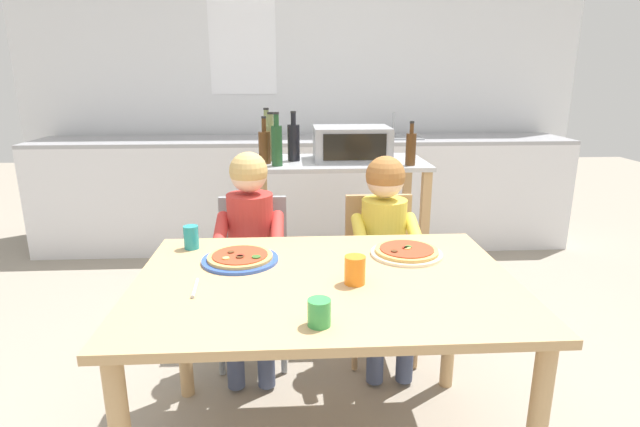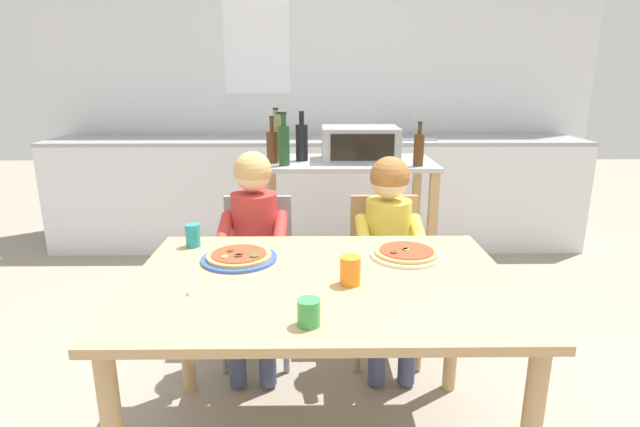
# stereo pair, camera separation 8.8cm
# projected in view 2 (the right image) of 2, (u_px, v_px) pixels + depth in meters

# --- Properties ---
(ground_plane) EXTENTS (11.42, 11.42, 0.00)m
(ground_plane) POSITION_uv_depth(u_px,v_px,m) (318.00, 315.00, 3.04)
(ground_plane) COLOR gray
(back_wall_tiled) EXTENTS (4.84, 0.13, 2.70)m
(back_wall_tiled) POSITION_uv_depth(u_px,v_px,m) (316.00, 82.00, 4.38)
(back_wall_tiled) COLOR silver
(back_wall_tiled) RESTS_ON ground
(kitchen_counter) EXTENTS (4.36, 0.60, 1.11)m
(kitchen_counter) POSITION_uv_depth(u_px,v_px,m) (317.00, 192.00, 4.23)
(kitchen_counter) COLOR silver
(kitchen_counter) RESTS_ON ground
(kitchen_island_cart) EXTENTS (1.03, 0.55, 0.92)m
(kitchen_island_cart) POSITION_uv_depth(u_px,v_px,m) (347.00, 211.00, 3.07)
(kitchen_island_cart) COLOR #B7BABF
(kitchen_island_cart) RESTS_ON ground
(toaster_oven) EXTENTS (0.45, 0.33, 0.20)m
(toaster_oven) POSITION_uv_depth(u_px,v_px,m) (360.00, 144.00, 2.98)
(toaster_oven) COLOR #999BA0
(toaster_oven) RESTS_ON kitchen_island_cart
(bottle_slim_sauce) EXTENTS (0.06, 0.06, 0.30)m
(bottle_slim_sauce) POSITION_uv_depth(u_px,v_px,m) (284.00, 144.00, 2.80)
(bottle_slim_sauce) COLOR #1E4723
(bottle_slim_sauce) RESTS_ON kitchen_island_cart
(bottle_brown_beer) EXTENTS (0.07, 0.07, 0.29)m
(bottle_brown_beer) POSITION_uv_depth(u_px,v_px,m) (302.00, 141.00, 2.96)
(bottle_brown_beer) COLOR black
(bottle_brown_beer) RESTS_ON kitchen_island_cart
(bottle_squat_spirits) EXTENTS (0.08, 0.08, 0.29)m
(bottle_squat_spirits) POSITION_uv_depth(u_px,v_px,m) (279.00, 141.00, 2.98)
(bottle_squat_spirits) COLOR olive
(bottle_squat_spirits) RESTS_ON kitchen_island_cart
(bottle_tall_green_wine) EXTENTS (0.06, 0.06, 0.30)m
(bottle_tall_green_wine) POSITION_uv_depth(u_px,v_px,m) (276.00, 136.00, 3.16)
(bottle_tall_green_wine) COLOR olive
(bottle_tall_green_wine) RESTS_ON kitchen_island_cart
(bottle_clear_vinegar) EXTENTS (0.07, 0.07, 0.27)m
(bottle_clear_vinegar) POSITION_uv_depth(u_px,v_px,m) (272.00, 146.00, 2.88)
(bottle_clear_vinegar) COLOR #4C2D14
(bottle_clear_vinegar) RESTS_ON kitchen_island_cart
(bottle_dark_olive_oil) EXTENTS (0.06, 0.06, 0.25)m
(bottle_dark_olive_oil) POSITION_uv_depth(u_px,v_px,m) (419.00, 149.00, 2.79)
(bottle_dark_olive_oil) COLOR #4C2D14
(bottle_dark_olive_oil) RESTS_ON kitchen_island_cart
(dining_table) EXTENTS (1.32, 0.93, 0.73)m
(dining_table) POSITION_uv_depth(u_px,v_px,m) (321.00, 302.00, 1.77)
(dining_table) COLOR tan
(dining_table) RESTS_ON ground
(dining_chair_left) EXTENTS (0.36, 0.36, 0.81)m
(dining_chair_left) POSITION_uv_depth(u_px,v_px,m) (258.00, 266.00, 2.54)
(dining_chair_left) COLOR gray
(dining_chair_left) RESTS_ON ground
(dining_chair_right) EXTENTS (0.36, 0.36, 0.81)m
(dining_chair_right) POSITION_uv_depth(u_px,v_px,m) (385.00, 265.00, 2.55)
(dining_chair_right) COLOR tan
(dining_chair_right) RESTS_ON ground
(child_in_red_shirt) EXTENTS (0.32, 0.42, 1.05)m
(child_in_red_shirt) POSITION_uv_depth(u_px,v_px,m) (254.00, 238.00, 2.37)
(child_in_red_shirt) COLOR #424C6B
(child_in_red_shirt) RESTS_ON ground
(child_in_yellow_shirt) EXTENTS (0.32, 0.42, 1.03)m
(child_in_yellow_shirt) POSITION_uv_depth(u_px,v_px,m) (389.00, 238.00, 2.38)
(child_in_yellow_shirt) COLOR #424C6B
(child_in_yellow_shirt) RESTS_ON ground
(pizza_plate_blue_rimmed) EXTENTS (0.29, 0.29, 0.03)m
(pizza_plate_blue_rimmed) POSITION_uv_depth(u_px,v_px,m) (239.00, 257.00, 1.91)
(pizza_plate_blue_rimmed) COLOR #3356B7
(pizza_plate_blue_rimmed) RESTS_ON dining_table
(pizza_plate_cream) EXTENTS (0.28, 0.28, 0.03)m
(pizza_plate_cream) POSITION_uv_depth(u_px,v_px,m) (406.00, 253.00, 1.95)
(pizza_plate_cream) COLOR beige
(pizza_plate_cream) RESTS_ON dining_table
(drinking_cup_teal) EXTENTS (0.06, 0.06, 0.10)m
(drinking_cup_teal) POSITION_uv_depth(u_px,v_px,m) (193.00, 235.00, 2.05)
(drinking_cup_teal) COLOR teal
(drinking_cup_teal) RESTS_ON dining_table
(drinking_cup_green) EXTENTS (0.07, 0.07, 0.08)m
(drinking_cup_green) POSITION_uv_depth(u_px,v_px,m) (309.00, 312.00, 1.41)
(drinking_cup_green) COLOR green
(drinking_cup_green) RESTS_ON dining_table
(drinking_cup_orange) EXTENTS (0.07, 0.07, 0.10)m
(drinking_cup_orange) POSITION_uv_depth(u_px,v_px,m) (350.00, 271.00, 1.68)
(drinking_cup_orange) COLOR orange
(drinking_cup_orange) RESTS_ON dining_table
(serving_spoon) EXTENTS (0.02, 0.14, 0.01)m
(serving_spoon) POSITION_uv_depth(u_px,v_px,m) (191.00, 286.00, 1.67)
(serving_spoon) COLOR #B7BABF
(serving_spoon) RESTS_ON dining_table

